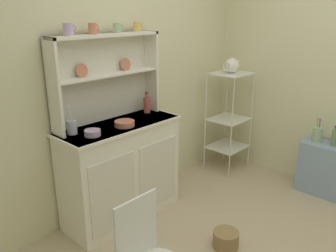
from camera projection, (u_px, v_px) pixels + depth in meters
wall_back at (123, 75)px, 3.23m from camera, size 3.84×0.05×2.50m
hutch_cabinet at (121, 170)px, 3.13m from camera, size 1.11×0.45×0.90m
hutch_shelf_unit at (105, 72)px, 2.95m from camera, size 1.03×0.18×0.75m
bakers_rack at (229, 113)px, 4.02m from camera, size 0.43×0.38×1.16m
side_shelf_blue at (324, 169)px, 3.59m from camera, size 0.28×0.48×0.54m
floor_basket at (226, 239)px, 2.81m from camera, size 0.21×0.21×0.14m
cup_lilac_0 at (68, 29)px, 2.58m from camera, size 0.09×0.08×0.09m
cup_terracotta_1 at (93, 29)px, 2.73m from camera, size 0.08×0.07×0.09m
cup_sage_2 at (117, 28)px, 2.90m from camera, size 0.08×0.07×0.08m
cup_gold_3 at (137, 27)px, 3.05m from camera, size 0.08×0.07×0.08m
bowl_mixing_large at (93, 133)px, 2.71m from camera, size 0.13×0.13×0.05m
bowl_floral_medium at (125, 124)px, 2.93m from camera, size 0.17×0.17×0.05m
jam_bottle at (147, 104)px, 3.30m from camera, size 0.06×0.06×0.20m
utensil_jar at (72, 127)px, 2.74m from camera, size 0.08×0.08×0.24m
porcelain_teapot at (232, 66)px, 3.85m from camera, size 0.25×0.16×0.19m
flower_vase at (317, 134)px, 3.55m from camera, size 0.10×0.10×0.26m
oil_bottle at (335, 137)px, 3.44m from camera, size 0.06×0.06×0.21m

